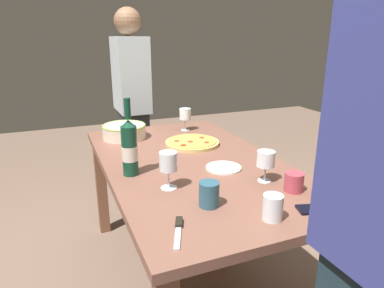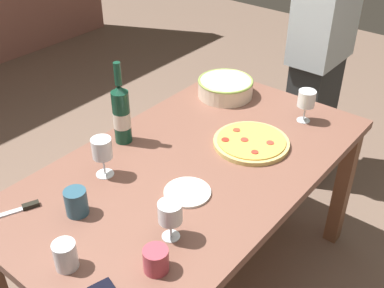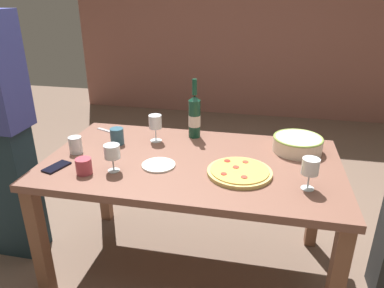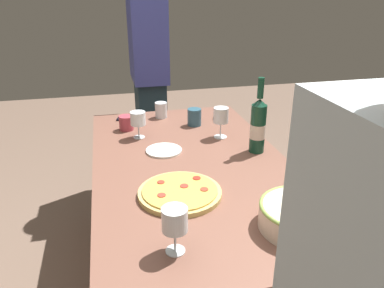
{
  "view_description": "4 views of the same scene",
  "coord_description": "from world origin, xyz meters",
  "px_view_note": "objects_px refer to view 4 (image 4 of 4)",
  "views": [
    {
      "loc": [
        -1.59,
        0.65,
        1.39
      ],
      "look_at": [
        0.0,
        0.0,
        0.85
      ],
      "focal_mm": 32.23,
      "sensor_mm": 36.0,
      "label": 1
    },
    {
      "loc": [
        -1.21,
        -0.98,
        1.89
      ],
      "look_at": [
        0.0,
        0.0,
        0.85
      ],
      "focal_mm": 44.07,
      "sensor_mm": 36.0,
      "label": 2
    },
    {
      "loc": [
        0.36,
        -1.74,
        1.61
      ],
      "look_at": [
        0.0,
        0.0,
        0.85
      ],
      "focal_mm": 33.66,
      "sensor_mm": 36.0,
      "label": 3
    },
    {
      "loc": [
        1.52,
        -0.36,
        1.52
      ],
      "look_at": [
        0.0,
        0.0,
        0.85
      ],
      "focal_mm": 34.96,
      "sensor_mm": 36.0,
      "label": 4
    }
  ],
  "objects_px": {
    "wine_glass_by_bottle": "(138,120)",
    "person_guest_left": "(149,75)",
    "dining_table": "(192,181)",
    "wine_bottle": "(258,125)",
    "side_plate": "(164,150)",
    "cup_ceramic": "(161,110)",
    "wine_glass_far_left": "(221,117)",
    "serving_bowl": "(301,216)",
    "cup_spare": "(126,123)",
    "pizza_knife": "(216,116)",
    "wine_glass_near_pizza": "(175,222)",
    "cell_phone": "(129,119)",
    "pizza": "(180,192)",
    "cup_amber": "(194,117)"
  },
  "relations": [
    {
      "from": "wine_glass_by_bottle",
      "to": "person_guest_left",
      "type": "xyz_separation_m",
      "value": [
        -0.82,
        0.16,
        0.05
      ]
    },
    {
      "from": "person_guest_left",
      "to": "dining_table",
      "type": "bearing_deg",
      "value": -0.0
    },
    {
      "from": "wine_bottle",
      "to": "side_plate",
      "type": "distance_m",
      "value": 0.48
    },
    {
      "from": "cup_ceramic",
      "to": "wine_glass_far_left",
      "type": "bearing_deg",
      "value": 33.46
    },
    {
      "from": "dining_table",
      "to": "serving_bowl",
      "type": "bearing_deg",
      "value": 22.96
    },
    {
      "from": "dining_table",
      "to": "wine_bottle",
      "type": "height_order",
      "value": "wine_bottle"
    },
    {
      "from": "wine_glass_far_left",
      "to": "cup_spare",
      "type": "relative_size",
      "value": 2.03
    },
    {
      "from": "cup_spare",
      "to": "person_guest_left",
      "type": "bearing_deg",
      "value": 162.18
    },
    {
      "from": "cup_spare",
      "to": "side_plate",
      "type": "height_order",
      "value": "cup_spare"
    },
    {
      "from": "cup_ceramic",
      "to": "cup_spare",
      "type": "distance_m",
      "value": 0.28
    },
    {
      "from": "dining_table",
      "to": "pizza_knife",
      "type": "xyz_separation_m",
      "value": [
        -0.61,
        0.3,
        0.1
      ]
    },
    {
      "from": "wine_glass_near_pizza",
      "to": "side_plate",
      "type": "bearing_deg",
      "value": 173.43
    },
    {
      "from": "side_plate",
      "to": "pizza_knife",
      "type": "xyz_separation_m",
      "value": [
        -0.45,
        0.41,
        0.0
      ]
    },
    {
      "from": "serving_bowl",
      "to": "cell_phone",
      "type": "height_order",
      "value": "serving_bowl"
    },
    {
      "from": "cup_ceramic",
      "to": "side_plate",
      "type": "bearing_deg",
      "value": -7.45
    },
    {
      "from": "serving_bowl",
      "to": "wine_glass_by_bottle",
      "type": "distance_m",
      "value": 1.04
    },
    {
      "from": "wine_glass_by_bottle",
      "to": "person_guest_left",
      "type": "height_order",
      "value": "person_guest_left"
    },
    {
      "from": "pizza",
      "to": "side_plate",
      "type": "distance_m",
      "value": 0.43
    },
    {
      "from": "wine_glass_by_bottle",
      "to": "side_plate",
      "type": "bearing_deg",
      "value": 25.74
    },
    {
      "from": "wine_glass_near_pizza",
      "to": "wine_glass_far_left",
      "type": "distance_m",
      "value": 0.96
    },
    {
      "from": "wine_bottle",
      "to": "pizza_knife",
      "type": "bearing_deg",
      "value": -175.89
    },
    {
      "from": "cup_amber",
      "to": "cup_spare",
      "type": "bearing_deg",
      "value": -92.21
    },
    {
      "from": "wine_glass_by_bottle",
      "to": "cup_ceramic",
      "type": "bearing_deg",
      "value": 150.73
    },
    {
      "from": "side_plate",
      "to": "cup_spare",
      "type": "bearing_deg",
      "value": -155.33
    },
    {
      "from": "cup_amber",
      "to": "wine_bottle",
      "type": "bearing_deg",
      "value": 26.03
    },
    {
      "from": "wine_glass_near_pizza",
      "to": "cup_ceramic",
      "type": "height_order",
      "value": "wine_glass_near_pizza"
    },
    {
      "from": "pizza",
      "to": "wine_bottle",
      "type": "relative_size",
      "value": 0.89
    },
    {
      "from": "serving_bowl",
      "to": "pizza_knife",
      "type": "relative_size",
      "value": 1.57
    },
    {
      "from": "pizza",
      "to": "wine_glass_by_bottle",
      "type": "height_order",
      "value": "wine_glass_by_bottle"
    },
    {
      "from": "dining_table",
      "to": "wine_bottle",
      "type": "bearing_deg",
      "value": 99.24
    },
    {
      "from": "wine_bottle",
      "to": "wine_glass_far_left",
      "type": "distance_m",
      "value": 0.25
    },
    {
      "from": "wine_glass_near_pizza",
      "to": "pizza_knife",
      "type": "relative_size",
      "value": 0.87
    },
    {
      "from": "dining_table",
      "to": "side_plate",
      "type": "xyz_separation_m",
      "value": [
        -0.16,
        -0.11,
        0.1
      ]
    },
    {
      "from": "dining_table",
      "to": "cup_spare",
      "type": "distance_m",
      "value": 0.58
    },
    {
      "from": "wine_bottle",
      "to": "cup_amber",
      "type": "relative_size",
      "value": 3.74
    },
    {
      "from": "wine_bottle",
      "to": "wine_glass_by_bottle",
      "type": "relative_size",
      "value": 2.55
    },
    {
      "from": "cell_phone",
      "to": "wine_glass_far_left",
      "type": "bearing_deg",
      "value": -114.95
    },
    {
      "from": "wine_glass_by_bottle",
      "to": "cup_amber",
      "type": "bearing_deg",
      "value": 109.42
    },
    {
      "from": "wine_glass_by_bottle",
      "to": "wine_glass_far_left",
      "type": "distance_m",
      "value": 0.44
    },
    {
      "from": "dining_table",
      "to": "cup_spare",
      "type": "bearing_deg",
      "value": -152.3
    },
    {
      "from": "wine_bottle",
      "to": "cup_ceramic",
      "type": "bearing_deg",
      "value": -148.27
    },
    {
      "from": "serving_bowl",
      "to": "side_plate",
      "type": "xyz_separation_m",
      "value": [
        -0.73,
        -0.35,
        -0.04
      ]
    },
    {
      "from": "wine_glass_by_bottle",
      "to": "cell_phone",
      "type": "height_order",
      "value": "wine_glass_by_bottle"
    },
    {
      "from": "wine_bottle",
      "to": "side_plate",
      "type": "xyz_separation_m",
      "value": [
        -0.1,
        -0.45,
        -0.13
      ]
    },
    {
      "from": "wine_glass_by_bottle",
      "to": "pizza",
      "type": "bearing_deg",
      "value": 8.49
    },
    {
      "from": "serving_bowl",
      "to": "person_guest_left",
      "type": "bearing_deg",
      "value": -170.78
    },
    {
      "from": "dining_table",
      "to": "cup_ceramic",
      "type": "height_order",
      "value": "cup_ceramic"
    },
    {
      "from": "cup_ceramic",
      "to": "side_plate",
      "type": "xyz_separation_m",
      "value": [
        0.51,
        -0.07,
        -0.04
      ]
    },
    {
      "from": "wine_bottle",
      "to": "cup_ceramic",
      "type": "relative_size",
      "value": 3.87
    },
    {
      "from": "pizza",
      "to": "cup_ceramic",
      "type": "height_order",
      "value": "cup_ceramic"
    }
  ]
}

